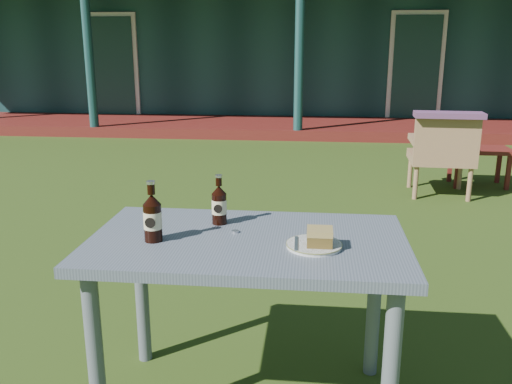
# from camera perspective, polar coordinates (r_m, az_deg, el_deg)

# --- Properties ---
(ground) EXTENTS (80.00, 80.00, 0.00)m
(ground) POSITION_cam_1_polar(r_m,az_deg,el_deg) (3.80, 2.08, -6.82)
(ground) COLOR #334916
(pavilion) EXTENTS (15.80, 8.30, 3.45)m
(pavilion) POSITION_cam_1_polar(r_m,az_deg,el_deg) (12.91, 5.21, 15.98)
(pavilion) COLOR #173D3D
(pavilion) RESTS_ON ground
(cafe_table) EXTENTS (1.20, 0.70, 0.72)m
(cafe_table) POSITION_cam_1_polar(r_m,az_deg,el_deg) (2.09, -0.87, -7.48)
(cafe_table) COLOR slate
(cafe_table) RESTS_ON ground
(plate) EXTENTS (0.20, 0.20, 0.01)m
(plate) POSITION_cam_1_polar(r_m,az_deg,el_deg) (1.98, 6.14, -5.57)
(plate) COLOR silver
(plate) RESTS_ON cafe_table
(cake_slice) EXTENTS (0.09, 0.09, 0.06)m
(cake_slice) POSITION_cam_1_polar(r_m,az_deg,el_deg) (1.95, 6.72, -4.69)
(cake_slice) COLOR brown
(cake_slice) RESTS_ON plate
(fork) EXTENTS (0.02, 0.14, 0.00)m
(fork) POSITION_cam_1_polar(r_m,az_deg,el_deg) (1.97, 4.24, -5.40)
(fork) COLOR silver
(fork) RESTS_ON plate
(cola_bottle_near) EXTENTS (0.06, 0.06, 0.20)m
(cola_bottle_near) POSITION_cam_1_polar(r_m,az_deg,el_deg) (2.20, -3.90, -1.31)
(cola_bottle_near) COLOR black
(cola_bottle_near) RESTS_ON cafe_table
(cola_bottle_far) EXTENTS (0.07, 0.07, 0.23)m
(cola_bottle_far) POSITION_cam_1_polar(r_m,az_deg,el_deg) (2.04, -10.84, -2.63)
(cola_bottle_far) COLOR black
(cola_bottle_far) RESTS_ON cafe_table
(bottle_cap) EXTENTS (0.03, 0.03, 0.01)m
(bottle_cap) POSITION_cam_1_polar(r_m,az_deg,el_deg) (2.12, -2.19, -4.17)
(bottle_cap) COLOR silver
(bottle_cap) RESTS_ON cafe_table
(armchair_left) EXTENTS (0.61, 0.57, 0.79)m
(armchair_left) POSITION_cam_1_polar(r_m,az_deg,el_deg) (5.49, 19.03, 4.06)
(armchair_left) COLOR #9D734E
(armchair_left) RESTS_ON ground
(floral_throw) EXTENTS (0.63, 0.25, 0.05)m
(floral_throw) POSITION_cam_1_polar(r_m,az_deg,el_deg) (5.28, 19.66, 7.66)
(floral_throw) COLOR #673B62
(floral_throw) RESTS_ON armchair_left
(side_table) EXTENTS (0.60, 0.40, 0.40)m
(side_table) POSITION_cam_1_polar(r_m,az_deg,el_deg) (6.07, 22.51, 3.76)
(side_table) COLOR maroon
(side_table) RESTS_ON ground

